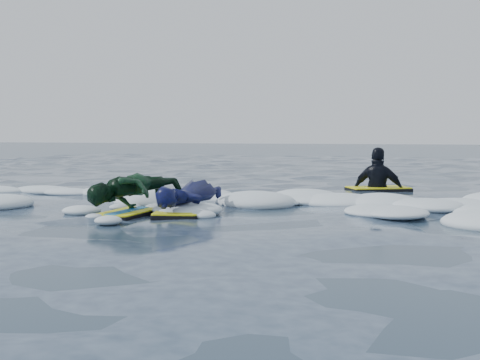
% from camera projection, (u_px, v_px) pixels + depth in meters
% --- Properties ---
extents(ground, '(120.00, 120.00, 0.00)m').
position_uv_depth(ground, '(204.00, 214.00, 7.84)').
color(ground, '#1B2840').
rests_on(ground, ground).
extents(foam_band, '(12.00, 3.10, 0.30)m').
position_uv_depth(foam_band, '(231.00, 205.00, 8.81)').
color(foam_band, white).
rests_on(foam_band, ground).
extents(prone_woman_unit, '(0.82, 1.63, 0.41)m').
position_uv_depth(prone_woman_unit, '(188.00, 197.00, 7.90)').
color(prone_woman_unit, black).
rests_on(prone_woman_unit, ground).
extents(prone_child_unit, '(1.11, 1.49, 0.53)m').
position_uv_depth(prone_child_unit, '(134.00, 194.00, 7.77)').
color(prone_child_unit, black).
rests_on(prone_child_unit, ground).
extents(waiting_rider_unit, '(1.26, 1.07, 1.66)m').
position_uv_depth(waiting_rider_unit, '(378.00, 192.00, 10.96)').
color(waiting_rider_unit, black).
rests_on(waiting_rider_unit, ground).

